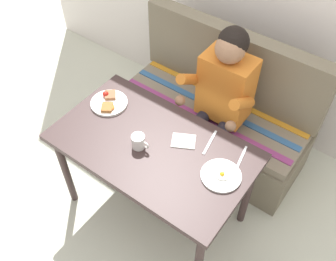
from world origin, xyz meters
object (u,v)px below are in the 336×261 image
Objects in this scene: table at (153,153)px; fork at (242,157)px; person at (220,95)px; plate_breakfast at (109,102)px; napkin at (184,141)px; plate_eggs at (221,175)px; coffee_mug at (139,141)px; couch at (215,116)px; knife at (210,142)px.

table is 7.06× the size of fork.
person is 0.73m from plate_breakfast.
napkin is at bearing 44.57° from table.
person is at bearing 79.99° from table.
plate_eggs is 0.51m from coffee_mug.
couch is at bearing 85.97° from coffee_mug.
plate_eggs is at bearing -3.85° from plate_breakfast.
person is at bearing 75.96° from coffee_mug.
plate_breakfast is 1.20× the size of knife.
couch is 0.82m from fork.
person is 5.04× the size of plate_breakfast.
plate_eggs is at bearing -53.70° from knife.
fork is (0.91, 0.13, -0.01)m from plate_breakfast.
napkin is (0.03, -0.46, -0.01)m from person.
fork is (0.47, -0.54, 0.40)m from couch.
knife is at bearing 32.74° from napkin.
fork is at bearing 26.09° from table.
couch is 0.90m from plate_breakfast.
napkin reaches higher than table.
coffee_mug is (-0.16, -0.65, 0.04)m from person.
plate_breakfast is at bearing -177.38° from napkin.
couch is 0.73m from knife.
knife is at bearing 136.42° from plate_eggs.
knife is at bearing -64.57° from couch.
fork is at bearing -44.79° from person.
plate_eggs is at bearing 11.52° from coffee_mug.
coffee_mug reaches higher than knife.
fork is 0.85× the size of knife.
coffee_mug is (0.38, -0.16, 0.03)m from plate_breakfast.
couch reaches higher than plate_eggs.
plate_eggs is 1.62× the size of napkin.
coffee_mug is at bearing -22.86° from plate_breakfast.
fork is at bearing -5.73° from knife.
plate_eggs is (0.44, -0.72, 0.41)m from couch.
plate_breakfast is 0.92m from fork.
coffee_mug reaches higher than fork.
table is 0.35m from knife.
plate_breakfast is at bearing 177.46° from fork.
knife is (0.16, -0.38, -0.01)m from person.
plate_breakfast is (-0.44, -0.66, 0.41)m from couch.
plate_eggs reaches higher than fork.
table is at bearing 45.19° from coffee_mug.
couch reaches higher than plate_breakfast.
napkin is 0.16m from knife.
knife is at bearing 8.96° from plate_breakfast.
couch is at bearing 90.00° from table.
plate_breakfast is 0.57m from napkin.
napkin is (0.13, 0.13, 0.09)m from table.
plate_breakfast is 1.06× the size of plate_eggs.
person is at bearing 121.63° from plate_eggs.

